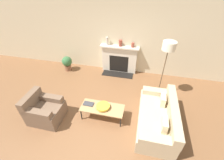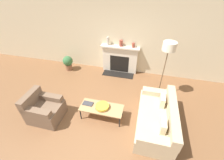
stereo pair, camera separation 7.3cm
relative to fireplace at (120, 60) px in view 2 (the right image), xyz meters
The scene contains 13 objects.
ground_plane 2.84m from the fireplace, 89.52° to the right, with size 18.00×18.00×0.00m, color brown.
wall_back 0.93m from the fireplace, 80.80° to the left, with size 18.00×0.06×2.90m.
fireplace is the anchor object (origin of this frame).
couch 2.85m from the fireplace, 58.34° to the right, with size 0.91×1.82×0.75m.
armchair_near 3.25m from the fireplace, 118.21° to the right, with size 0.87×0.75×0.81m.
coffee_table 2.48m from the fireplace, 90.02° to the right, with size 1.18×0.49×0.38m.
bowl 2.48m from the fireplace, 89.44° to the right, with size 0.36×0.36×0.08m.
book 2.47m from the fireplace, 99.45° to the right, with size 0.29×0.17×0.02m.
floor_lamp 2.12m from the fireplace, 34.46° to the right, with size 0.38×0.38×1.84m.
mantel_vase_left 0.86m from the fireplace, behind, with size 0.10×0.10×0.30m.
mantel_vase_center_left 0.68m from the fireplace, 35.92° to the left, with size 0.13×0.13×0.23m.
mantel_vase_center_right 0.80m from the fireplace, ahead, with size 0.11×0.11×0.17m.
potted_plant 2.12m from the fireplace, 169.30° to the right, with size 0.40×0.40×0.61m.
Camera 2 is at (0.93, -2.35, 3.40)m, focal length 24.00 mm.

